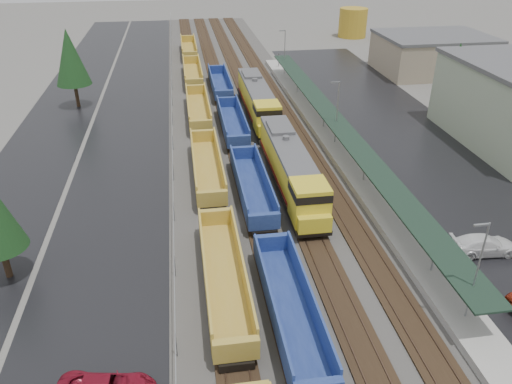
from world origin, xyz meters
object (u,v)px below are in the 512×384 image
at_px(locomotive_trail, 258,101).
at_px(well_string_blue, 267,236).
at_px(parked_car_east_c, 484,245).
at_px(locomotive_lead, 291,169).
at_px(well_string_yellow, 207,167).
at_px(storage_tank, 353,23).

height_order(locomotive_trail, well_string_blue, locomotive_trail).
xyz_separation_m(well_string_blue, parked_car_east_c, (17.16, -3.30, -0.44)).
height_order(locomotive_lead, well_string_blue, locomotive_lead).
bearing_deg(locomotive_lead, locomotive_trail, 90.00).
bearing_deg(well_string_yellow, storage_tank, 60.53).
height_order(locomotive_lead, storage_tank, storage_tank).
bearing_deg(parked_car_east_c, locomotive_trail, 24.86).
relative_size(locomotive_lead, parked_car_east_c, 3.80).
xyz_separation_m(locomotive_trail, well_string_yellow, (-8.00, -16.84, -1.21)).
xyz_separation_m(locomotive_trail, well_string_blue, (-4.00, -30.47, -1.24)).
relative_size(locomotive_trail, well_string_yellow, 0.16).
xyz_separation_m(storage_tank, parked_car_east_c, (-16.77, -84.05, -2.40)).
height_order(locomotive_lead, well_string_yellow, locomotive_lead).
bearing_deg(well_string_blue, parked_car_east_c, -10.89).
bearing_deg(well_string_yellow, locomotive_trail, 64.59).
bearing_deg(well_string_blue, well_string_yellow, 106.35).
bearing_deg(well_string_yellow, locomotive_lead, -27.46).
xyz_separation_m(locomotive_lead, parked_car_east_c, (13.16, -12.78, -1.68)).
bearing_deg(locomotive_trail, storage_tank, 59.23).
bearing_deg(locomotive_lead, well_string_yellow, 152.54).
xyz_separation_m(well_string_blue, storage_tank, (33.93, 80.75, 1.96)).
bearing_deg(well_string_blue, locomotive_lead, 67.11).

